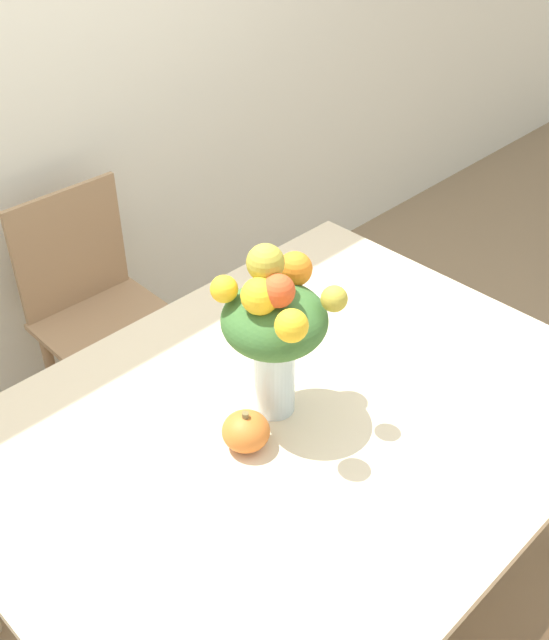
% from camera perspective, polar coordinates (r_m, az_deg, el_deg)
% --- Properties ---
extents(ground_plane, '(12.00, 12.00, 0.00)m').
position_cam_1_polar(ground_plane, '(2.37, 1.32, -19.97)').
color(ground_plane, '#8E7556').
extents(dining_table, '(1.51, 1.15, 0.72)m').
position_cam_1_polar(dining_table, '(1.85, 1.61, -8.98)').
color(dining_table, beige).
rests_on(dining_table, ground_plane).
extents(flower_vase, '(0.25, 0.27, 0.45)m').
position_cam_1_polar(flower_vase, '(1.66, 0.03, -0.43)').
color(flower_vase, silver).
rests_on(flower_vase, dining_table).
extents(pumpkin, '(0.11, 0.11, 0.10)m').
position_cam_1_polar(pumpkin, '(1.71, -2.19, -8.45)').
color(pumpkin, orange).
rests_on(pumpkin, dining_table).
extents(dining_chair_near_window, '(0.43, 0.43, 0.89)m').
position_cam_1_polar(dining_chair_near_window, '(2.59, -13.09, 0.27)').
color(dining_chair_near_window, '#9E7A56').
rests_on(dining_chair_near_window, ground_plane).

